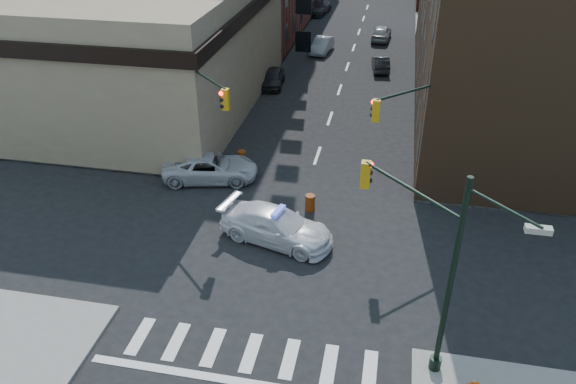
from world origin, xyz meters
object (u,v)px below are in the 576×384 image
at_px(parked_car_wnear, 273,78).
at_px(parked_car_wfar, 322,45).
at_px(parked_car_enear, 381,63).
at_px(pedestrian_a, 196,133).
at_px(barrel_road, 310,203).
at_px(barricade_nw_a, 186,151).
at_px(police_car, 277,226).
at_px(pickup, 210,168).
at_px(pedestrian_b, 117,136).
at_px(barrel_bank, 242,158).

distance_m(parked_car_wnear, parked_car_wfar, 10.42).
distance_m(parked_car_enear, pedestrian_a, 21.02).
height_order(barrel_road, barricade_nw_a, barricade_nw_a).
height_order(parked_car_enear, barricade_nw_a, parked_car_enear).
height_order(police_car, parked_car_enear, police_car).
bearing_deg(barrel_road, pickup, 160.42).
height_order(pedestrian_a, pedestrian_b, pedestrian_a).
xyz_separation_m(parked_car_wfar, pedestrian_a, (-4.92, -22.39, 0.37)).
bearing_deg(pickup, barrel_road, -122.17).
relative_size(parked_car_wnear, barrel_road, 4.50).
distance_m(parked_car_wfar, barrel_road, 28.49).
xyz_separation_m(parked_car_wnear, pedestrian_a, (-2.30, -12.30, 0.37)).
height_order(police_car, barrel_bank, police_car).
distance_m(police_car, barricade_nw_a, 10.29).
relative_size(pickup, pedestrian_a, 2.95).
distance_m(parked_car_wnear, parked_car_enear, 10.23).
xyz_separation_m(pickup, pedestrian_b, (-6.98, 2.44, 0.29)).
bearing_deg(parked_car_wfar, barrel_bank, -87.45).
height_order(parked_car_wnear, barrel_bank, parked_car_wnear).
distance_m(police_car, barrel_bank, 8.25).
relative_size(police_car, parked_car_wfar, 1.33).
height_order(parked_car_wnear, pedestrian_a, pedestrian_a).
bearing_deg(parked_car_wfar, pickup, -89.97).
distance_m(parked_car_wnear, barrel_bank, 13.90).
bearing_deg(barricade_nw_a, pedestrian_a, 78.93).
bearing_deg(pickup, barricade_nw_a, 34.59).
bearing_deg(barricade_nw_a, parked_car_wnear, 72.12).
relative_size(parked_car_enear, barricade_nw_a, 3.00).
bearing_deg(parked_car_wnear, pedestrian_b, -122.61).
height_order(police_car, barricade_nw_a, police_car).
xyz_separation_m(police_car, barrel_road, (1.17, 2.99, -0.36)).
bearing_deg(pedestrian_a, barrel_bank, -16.83).
xyz_separation_m(parked_car_wfar, barrel_bank, (-1.48, -23.94, -0.25)).
distance_m(police_car, parked_car_wfar, 31.35).
bearing_deg(parked_car_wnear, pickup, -95.38).
height_order(police_car, pickup, police_car).
height_order(pedestrian_b, barrel_road, pedestrian_b).
distance_m(police_car, pedestrian_b, 14.25).
bearing_deg(parked_car_wfar, barricade_nw_a, -95.68).
bearing_deg(pedestrian_b, police_car, -53.97).
bearing_deg(barricade_nw_a, barrel_road, -35.02).
distance_m(pedestrian_b, barrel_bank, 8.29).
bearing_deg(parked_car_enear, parked_car_wnear, 26.50).
bearing_deg(pedestrian_b, parked_car_enear, 29.49).
bearing_deg(barrel_bank, parked_car_wnear, 94.68).
relative_size(police_car, pickup, 1.04).
distance_m(pickup, pedestrian_b, 7.40).
relative_size(barrel_bank, barricade_nw_a, 0.71).
xyz_separation_m(parked_car_wnear, parked_car_wfar, (2.61, 10.09, -0.00)).
bearing_deg(barrel_road, police_car, -111.39).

